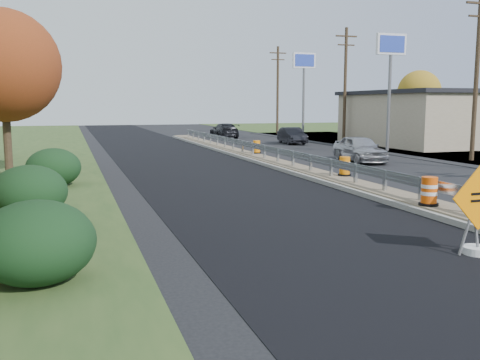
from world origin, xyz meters
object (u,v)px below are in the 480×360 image
object	(u,v)px
car_dark_mid	(292,136)
barrel_median_near	(429,192)
barrel_median_mid	(345,167)
barrel_shoulder_near	(370,151)
barrel_median_far	(257,147)
car_silver	(360,149)
car_dark_far	(224,131)
caution_sign	(478,232)

from	to	relation	value
car_dark_mid	barrel_median_near	bearing A→B (deg)	-99.62
barrel_median_near	car_dark_mid	xyz separation A→B (m)	(7.33, 27.24, 0.03)
barrel_median_mid	barrel_shoulder_near	distance (m)	10.90
barrel_median_far	car_dark_mid	xyz separation A→B (m)	(6.50, 9.69, 0.06)
barrel_shoulder_near	car_silver	world-z (taller)	car_silver
barrel_median_near	barrel_median_mid	bearing A→B (deg)	82.53
barrel_median_near	barrel_shoulder_near	world-z (taller)	barrel_median_near
barrel_median_far	car_silver	bearing A→B (deg)	-43.80
barrel_median_near	car_dark_far	distance (m)	36.47
barrel_median_far	car_dark_mid	size ratio (longest dim) A/B	0.19
barrel_median_near	car_dark_mid	distance (m)	28.21
caution_sign	barrel_median_far	size ratio (longest dim) A/B	2.49
caution_sign	car_silver	bearing A→B (deg)	64.43
barrel_median_mid	barrel_median_far	bearing A→B (deg)	90.27
barrel_median_near	car_dark_far	size ratio (longest dim) A/B	0.17
car_dark_far	caution_sign	bearing A→B (deg)	83.35
barrel_median_far	car_silver	size ratio (longest dim) A/B	0.18
barrel_median_near	barrel_shoulder_near	size ratio (longest dim) A/B	1.06
caution_sign	car_dark_far	size ratio (longest dim) A/B	0.40
barrel_median_mid	car_dark_mid	distance (m)	21.54
barrel_median_far	barrel_shoulder_near	size ratio (longest dim) A/B	0.99
barrel_median_far	car_dark_mid	bearing A→B (deg)	56.13
caution_sign	car_silver	xyz separation A→B (m)	(7.21, 17.25, 0.24)
caution_sign	barrel_median_near	distance (m)	4.45
barrel_shoulder_near	car_dark_mid	xyz separation A→B (m)	(-0.09, 11.84, 0.28)
car_silver	car_dark_mid	xyz separation A→B (m)	(1.95, 14.05, -0.08)
car_silver	car_dark_mid	distance (m)	14.18
barrel_median_far	barrel_shoulder_near	world-z (taller)	barrel_median_far
caution_sign	car_dark_far	distance (m)	40.73
barrel_median_near	barrel_median_far	xyz separation A→B (m)	(0.83, 17.56, -0.03)
barrel_median_near	car_dark_far	xyz separation A→B (m)	(4.14, 36.23, 0.07)
car_silver	car_dark_mid	bearing A→B (deg)	87.65
barrel_median_far	car_dark_far	bearing A→B (deg)	79.93
barrel_median_near	car_dark_mid	size ratio (longest dim) A/B	0.21
car_dark_far	barrel_shoulder_near	bearing A→B (deg)	100.72
barrel_median_near	barrel_median_far	bearing A→B (deg)	87.30
car_silver	car_dark_mid	world-z (taller)	car_silver
car_dark_far	car_dark_mid	bearing A→B (deg)	111.28
caution_sign	barrel_median_mid	world-z (taller)	caution_sign
caution_sign	car_dark_mid	distance (m)	32.61
car_silver	barrel_median_far	bearing A→B (deg)	141.75
car_dark_far	barrel_median_mid	bearing A→B (deg)	85.48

